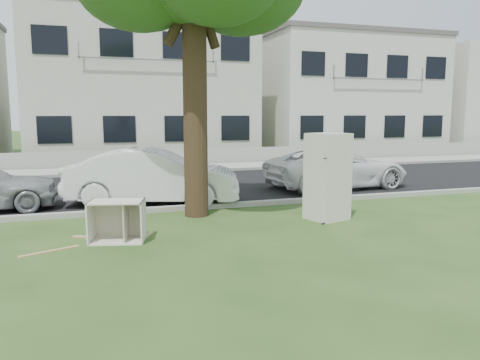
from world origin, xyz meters
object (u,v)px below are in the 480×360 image
object	(u,v)px
fridge	(327,177)
car_center	(154,177)
cabinet	(117,221)
car_right	(337,168)

from	to	relation	value
fridge	car_center	xyz separation A→B (m)	(-3.41, 2.87, -0.23)
cabinet	car_center	bearing A→B (deg)	85.66
cabinet	car_center	distance (m)	3.54
fridge	cabinet	size ratio (longest dim) A/B	1.95
cabinet	car_center	size ratio (longest dim) A/B	0.22
cabinet	fridge	bearing A→B (deg)	19.85
cabinet	car_right	world-z (taller)	car_right
fridge	cabinet	xyz separation A→B (m)	(-4.50, -0.49, -0.57)
car_right	car_center	bearing A→B (deg)	93.53
car_center	car_right	distance (m)	5.86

